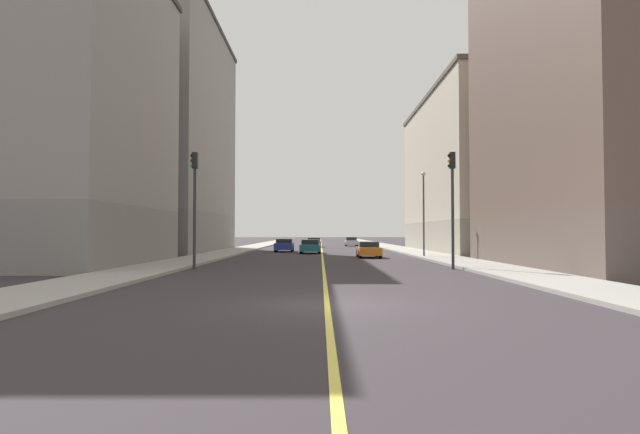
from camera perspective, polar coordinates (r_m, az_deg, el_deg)
ground_plane at (r=14.08m, az=0.77°, el=-10.02°), size 400.00×400.00×0.00m
sidewalk_left at (r=63.67m, az=8.49°, el=-3.50°), size 3.50×168.00×0.15m
sidewalk_right at (r=63.61m, az=-8.22°, el=-3.51°), size 3.50×168.00×0.15m
lane_center_stripe at (r=62.97m, az=0.14°, el=-3.60°), size 0.16×154.00×0.01m
building_left_near at (r=34.49m, az=30.58°, el=15.43°), size 11.80×17.86×24.14m
building_left_mid at (r=55.63m, az=17.74°, el=4.70°), size 11.80×25.96×16.41m
building_right_corner at (r=35.54m, az=-28.33°, el=10.87°), size 11.80×14.87×19.32m
building_right_midblock at (r=55.35m, az=-17.64°, el=8.74°), size 11.80×22.64×24.07m
traffic_light_left_near at (r=28.33m, az=14.84°, el=2.56°), size 0.40×0.32×6.43m
traffic_light_right_near at (r=28.23m, az=-14.20°, el=2.57°), size 0.40×0.32×6.43m
street_lamp_left_near at (r=40.64m, az=11.72°, el=1.43°), size 0.36×0.36×6.74m
car_teal at (r=48.42m, az=-1.13°, el=-3.40°), size 2.01×4.54×1.32m
car_maroon at (r=76.42m, az=-0.86°, el=-2.83°), size 1.78×4.35×1.20m
car_blue at (r=52.57m, az=-4.14°, el=-3.25°), size 1.99×4.54×1.34m
car_orange at (r=40.36m, az=5.54°, el=-3.75°), size 1.81×3.96×1.27m
car_red at (r=68.23m, az=-0.69°, el=-2.93°), size 1.85×4.13×1.29m
car_silver at (r=74.23m, az=3.55°, el=-2.83°), size 1.80×3.94×1.32m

